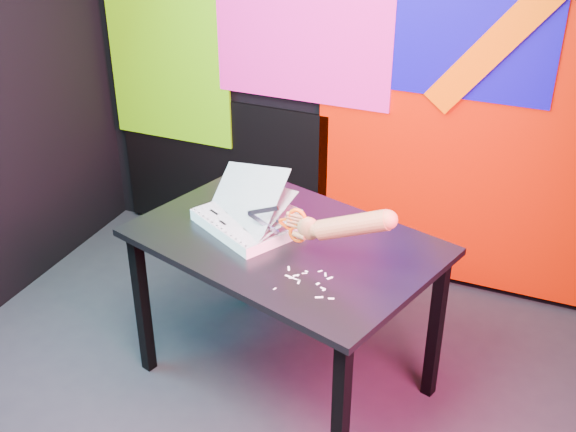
% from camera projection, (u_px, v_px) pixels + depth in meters
% --- Properties ---
extents(room, '(3.01, 3.01, 2.71)m').
position_uv_depth(room, '(206.00, 136.00, 2.33)').
color(room, '#242428').
rests_on(room, ground).
extents(backdrop, '(2.88, 0.05, 2.08)m').
position_uv_depth(backdrop, '(359.00, 107.00, 3.68)').
color(backdrop, '#C21400').
rests_on(backdrop, ground).
extents(work_table, '(1.39, 1.12, 0.75)m').
position_uv_depth(work_table, '(285.00, 257.00, 2.98)').
color(work_table, black).
rests_on(work_table, ground).
extents(printout_stack, '(0.50, 0.46, 0.31)m').
position_uv_depth(printout_stack, '(247.00, 221.00, 3.00)').
color(printout_stack, white).
rests_on(printout_stack, work_table).
extents(scissors, '(0.26, 0.03, 0.15)m').
position_uv_depth(scissors, '(293.00, 225.00, 2.76)').
color(scissors, '#989AB5').
rests_on(scissors, printout_stack).
extents(hand_forearm, '(0.43, 0.10, 0.20)m').
position_uv_depth(hand_forearm, '(345.00, 225.00, 2.65)').
color(hand_forearm, '#AA6946').
rests_on(hand_forearm, work_table).
extents(paper_clippings, '(0.24, 0.19, 0.00)m').
position_uv_depth(paper_clippings, '(308.00, 281.00, 2.67)').
color(paper_clippings, white).
rests_on(paper_clippings, work_table).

